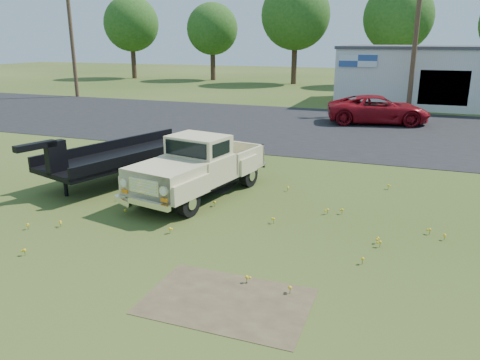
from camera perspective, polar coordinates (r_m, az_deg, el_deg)
name	(u,v)px	position (r m, az deg, el deg)	size (l,w,h in m)	color
ground	(216,230)	(11.85, -2.90, -6.12)	(140.00, 140.00, 0.00)	#2D4215
asphalt_lot	(326,128)	(25.79, 10.44, 6.25)	(90.00, 14.00, 0.02)	black
dirt_patch_a	(227,301)	(8.86, -1.59, -14.57)	(3.00, 2.00, 0.01)	#4A3C27
dirt_patch_b	(203,183)	(15.62, -4.58, -0.40)	(2.20, 1.60, 0.01)	#4A3C27
commercial_building	(442,76)	(37.11, 23.43, 11.61)	(14.20, 8.20, 4.15)	silver
utility_pole_west	(72,39)	(41.46, -19.82, 15.87)	(1.60, 0.30, 9.00)	#3F2A1D
utility_pole_mid	(415,39)	(32.00, 20.61, 15.79)	(1.60, 0.30, 9.00)	#3F2A1D
treeline_a	(131,24)	(59.58, -13.12, 18.05)	(6.40, 6.40, 9.52)	#3C281B
treeline_b	(212,29)	(55.70, -3.39, 17.89)	(5.76, 5.76, 8.57)	#3C281B
treeline_c	(296,15)	(51.07, 6.80, 19.33)	(7.04, 7.04, 10.47)	#3C281B
treeline_d	(398,17)	(50.59, 18.73, 18.27)	(6.72, 6.72, 10.00)	#3C281B
vintage_pickup_truck	(199,166)	(14.16, -5.00, 1.73)	(2.01, 5.18, 1.88)	tan
flatbed_trailer	(129,152)	(16.43, -13.34, 3.32)	(2.20, 6.61, 1.80)	black
red_pickup	(378,110)	(27.75, 16.48, 8.21)	(2.58, 5.60, 1.56)	maroon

